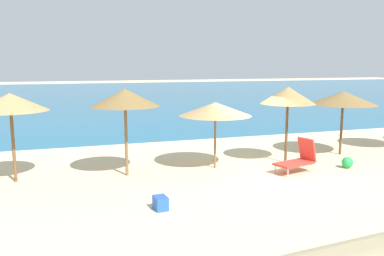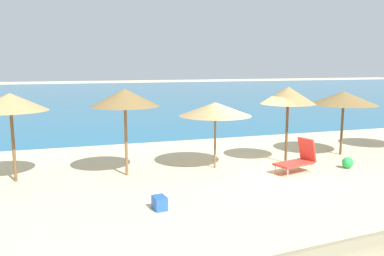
{
  "view_description": "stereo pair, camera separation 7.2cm",
  "coord_description": "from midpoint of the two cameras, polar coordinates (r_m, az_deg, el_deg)",
  "views": [
    {
      "loc": [
        -6.21,
        -12.02,
        3.65
      ],
      "look_at": [
        -1.77,
        1.38,
        1.37
      ],
      "focal_mm": 36.93,
      "sensor_mm": 36.0,
      "label": 1
    },
    {
      "loc": [
        -6.14,
        -12.04,
        3.65
      ],
      "look_at": [
        -1.77,
        1.38,
        1.37
      ],
      "focal_mm": 36.93,
      "sensor_mm": 36.0,
      "label": 2
    }
  ],
  "objects": [
    {
      "name": "beach_umbrella_2",
      "position": [
        12.96,
        -9.51,
        4.31
      ],
      "size": [
        2.22,
        2.22,
        2.88
      ],
      "color": "brown",
      "rests_on": "ground_plane"
    },
    {
      "name": "beach_ball",
      "position": [
        15.13,
        21.67,
        -4.69
      ],
      "size": [
        0.4,
        0.4,
        0.4
      ],
      "primitive_type": "sphere",
      "color": "green",
      "rests_on": "ground_plane"
    },
    {
      "name": "beach_umbrella_4",
      "position": [
        14.95,
        13.84,
        4.56
      ],
      "size": [
        2.03,
        2.03,
        2.85
      ],
      "color": "brown",
      "rests_on": "ground_plane"
    },
    {
      "name": "beach_umbrella_5",
      "position": [
        17.02,
        21.17,
        4.03
      ],
      "size": [
        2.66,
        2.66,
        2.59
      ],
      "color": "brown",
      "rests_on": "ground_plane"
    },
    {
      "name": "sea_water",
      "position": [
        49.73,
        -10.88,
        4.78
      ],
      "size": [
        160.0,
        62.34,
        0.01
      ],
      "primitive_type": "cube",
      "color": "#1E6B93",
      "rests_on": "ground_plane"
    },
    {
      "name": "beach_umbrella_3",
      "position": [
        13.8,
        3.53,
        2.73
      ],
      "size": [
        2.54,
        2.54,
        2.35
      ],
      "color": "brown",
      "rests_on": "ground_plane"
    },
    {
      "name": "lounge_chair_0",
      "position": [
        13.98,
        15.23,
        -4.31
      ],
      "size": [
        1.55,
        1.01,
        1.15
      ],
      "rotation": [
        0.0,
        0.0,
        1.83
      ],
      "color": "red",
      "rests_on": "ground_plane"
    },
    {
      "name": "ground_plane",
      "position": [
        14.0,
        8.88,
        -6.06
      ],
      "size": [
        160.0,
        160.0,
        0.0
      ],
      "primitive_type": "plane",
      "color": "beige"
    },
    {
      "name": "cooler_box",
      "position": [
        10.22,
        -4.5,
        -10.74
      ],
      "size": [
        0.35,
        0.45,
        0.35
      ],
      "primitive_type": "cube",
      "rotation": [
        0.0,
        0.0,
        1.68
      ],
      "color": "blue",
      "rests_on": "ground_plane"
    },
    {
      "name": "beach_umbrella_1",
      "position": [
        13.29,
        -24.63,
        3.39
      ],
      "size": [
        2.26,
        2.26,
        2.79
      ],
      "color": "brown",
      "rests_on": "ground_plane"
    }
  ]
}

